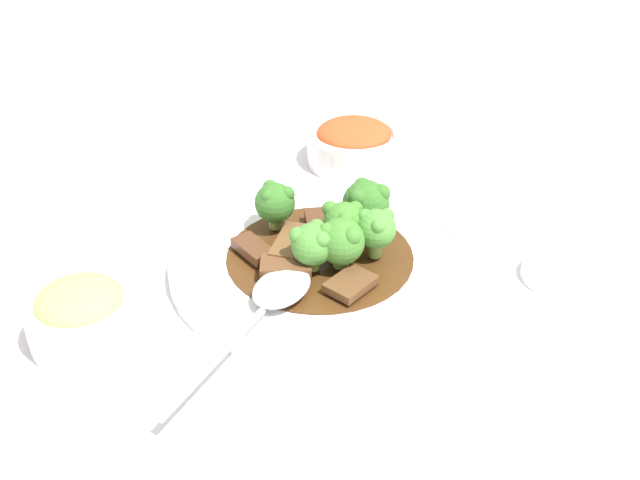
{
  "coord_description": "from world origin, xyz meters",
  "views": [
    {
      "loc": [
        0.5,
        0.38,
        0.45
      ],
      "look_at": [
        0.0,
        0.0,
        0.03
      ],
      "focal_mm": 42.0,
      "sensor_mm": 36.0,
      "label": 1
    }
  ],
  "objects_px": {
    "beef_strip_0": "(319,227)",
    "broccoli_floret_2": "(341,240)",
    "beef_strip_3": "(286,267)",
    "broccoli_floret_0": "(275,202)",
    "main_plate": "(320,260)",
    "broccoli_floret_3": "(366,202)",
    "broccoli_floret_1": "(376,228)",
    "broccoli_floret_4": "(344,222)",
    "sauce_dish": "(557,273)",
    "beef_strip_1": "(351,284)",
    "serving_spoon": "(274,296)",
    "side_bowl_appetizer": "(82,314)",
    "beef_strip_4": "(294,245)",
    "side_bowl_kimchi": "(354,143)",
    "broccoli_floret_5": "(313,244)",
    "beef_strip_2": "(253,249)"
  },
  "relations": [
    {
      "from": "side_bowl_appetizer",
      "to": "sauce_dish",
      "type": "height_order",
      "value": "side_bowl_appetizer"
    },
    {
      "from": "broccoli_floret_4",
      "to": "serving_spoon",
      "type": "distance_m",
      "value": 0.11
    },
    {
      "from": "broccoli_floret_2",
      "to": "side_bowl_kimchi",
      "type": "bearing_deg",
      "value": -148.12
    },
    {
      "from": "broccoli_floret_3",
      "to": "broccoli_floret_4",
      "type": "distance_m",
      "value": 0.05
    },
    {
      "from": "broccoli_floret_2",
      "to": "broccoli_floret_3",
      "type": "bearing_deg",
      "value": -164.65
    },
    {
      "from": "beef_strip_2",
      "to": "broccoli_floret_1",
      "type": "height_order",
      "value": "broccoli_floret_1"
    },
    {
      "from": "beef_strip_3",
      "to": "beef_strip_4",
      "type": "height_order",
      "value": "beef_strip_4"
    },
    {
      "from": "broccoli_floret_2",
      "to": "side_bowl_appetizer",
      "type": "xyz_separation_m",
      "value": [
        0.21,
        -0.13,
        -0.02
      ]
    },
    {
      "from": "broccoli_floret_1",
      "to": "side_bowl_appetizer",
      "type": "bearing_deg",
      "value": -31.28
    },
    {
      "from": "beef_strip_1",
      "to": "broccoli_floret_0",
      "type": "distance_m",
      "value": 0.13
    },
    {
      "from": "beef_strip_3",
      "to": "beef_strip_0",
      "type": "bearing_deg",
      "value": -166.99
    },
    {
      "from": "beef_strip_0",
      "to": "beef_strip_3",
      "type": "bearing_deg",
      "value": 13.01
    },
    {
      "from": "broccoli_floret_2",
      "to": "broccoli_floret_3",
      "type": "relative_size",
      "value": 0.95
    },
    {
      "from": "beef_strip_4",
      "to": "side_bowl_appetizer",
      "type": "relative_size",
      "value": 0.73
    },
    {
      "from": "beef_strip_3",
      "to": "broccoli_floret_5",
      "type": "distance_m",
      "value": 0.04
    },
    {
      "from": "beef_strip_2",
      "to": "broccoli_floret_5",
      "type": "xyz_separation_m",
      "value": [
        -0.02,
        0.06,
        0.02
      ]
    },
    {
      "from": "beef_strip_4",
      "to": "broccoli_floret_2",
      "type": "relative_size",
      "value": 1.37
    },
    {
      "from": "serving_spoon",
      "to": "side_bowl_appetizer",
      "type": "distance_m",
      "value": 0.17
    },
    {
      "from": "side_bowl_appetizer",
      "to": "side_bowl_kimchi",
      "type": "bearing_deg",
      "value": -179.24
    },
    {
      "from": "broccoli_floret_3",
      "to": "side_bowl_appetizer",
      "type": "xyz_separation_m",
      "value": [
        0.28,
        -0.11,
        -0.02
      ]
    },
    {
      "from": "main_plate",
      "to": "beef_strip_1",
      "type": "distance_m",
      "value": 0.07
    },
    {
      "from": "beef_strip_1",
      "to": "broccoli_floret_2",
      "type": "relative_size",
      "value": 0.93
    },
    {
      "from": "beef_strip_2",
      "to": "side_bowl_appetizer",
      "type": "height_order",
      "value": "side_bowl_appetizer"
    },
    {
      "from": "beef_strip_1",
      "to": "serving_spoon",
      "type": "xyz_separation_m",
      "value": [
        0.06,
        -0.04,
        0.0
      ]
    },
    {
      "from": "main_plate",
      "to": "broccoli_floret_5",
      "type": "distance_m",
      "value": 0.05
    },
    {
      "from": "broccoli_floret_4",
      "to": "sauce_dish",
      "type": "xyz_separation_m",
      "value": [
        -0.11,
        0.19,
        -0.04
      ]
    },
    {
      "from": "beef_strip_1",
      "to": "beef_strip_2",
      "type": "height_order",
      "value": "beef_strip_2"
    },
    {
      "from": "main_plate",
      "to": "beef_strip_4",
      "type": "relative_size",
      "value": 4.29
    },
    {
      "from": "broccoli_floret_2",
      "to": "sauce_dish",
      "type": "xyz_separation_m",
      "value": [
        -0.14,
        0.17,
        -0.04
      ]
    },
    {
      "from": "broccoli_floret_0",
      "to": "broccoli_floret_2",
      "type": "height_order",
      "value": "same"
    },
    {
      "from": "broccoli_floret_1",
      "to": "broccoli_floret_4",
      "type": "relative_size",
      "value": 0.97
    },
    {
      "from": "beef_strip_0",
      "to": "broccoli_floret_2",
      "type": "height_order",
      "value": "broccoli_floret_2"
    },
    {
      "from": "beef_strip_1",
      "to": "broccoli_floret_0",
      "type": "bearing_deg",
      "value": -107.52
    },
    {
      "from": "broccoli_floret_2",
      "to": "broccoli_floret_3",
      "type": "distance_m",
      "value": 0.08
    },
    {
      "from": "broccoli_floret_1",
      "to": "sauce_dish",
      "type": "relative_size",
      "value": 0.72
    },
    {
      "from": "beef_strip_0",
      "to": "side_bowl_appetizer",
      "type": "xyz_separation_m",
      "value": [
        0.25,
        -0.08,
        0.0
      ]
    },
    {
      "from": "broccoli_floret_0",
      "to": "broccoli_floret_2",
      "type": "relative_size",
      "value": 0.98
    },
    {
      "from": "broccoli_floret_0",
      "to": "main_plate",
      "type": "bearing_deg",
      "value": 81.48
    },
    {
      "from": "beef_strip_4",
      "to": "broccoli_floret_3",
      "type": "xyz_separation_m",
      "value": [
        -0.08,
        0.03,
        0.02
      ]
    },
    {
      "from": "beef_strip_3",
      "to": "sauce_dish",
      "type": "xyz_separation_m",
      "value": [
        -0.18,
        0.21,
        -0.02
      ]
    },
    {
      "from": "beef_strip_1",
      "to": "main_plate",
      "type": "bearing_deg",
      "value": -116.76
    },
    {
      "from": "main_plate",
      "to": "broccoli_floret_1",
      "type": "relative_size",
      "value": 5.92
    },
    {
      "from": "broccoli_floret_0",
      "to": "serving_spoon",
      "type": "xyz_separation_m",
      "value": [
        0.1,
        0.08,
        -0.02
      ]
    },
    {
      "from": "beef_strip_3",
      "to": "broccoli_floret_0",
      "type": "bearing_deg",
      "value": -133.25
    },
    {
      "from": "main_plate",
      "to": "broccoli_floret_4",
      "type": "bearing_deg",
      "value": 139.72
    },
    {
      "from": "serving_spoon",
      "to": "broccoli_floret_5",
      "type": "bearing_deg",
      "value": -176.62
    },
    {
      "from": "beef_strip_2",
      "to": "sauce_dish",
      "type": "height_order",
      "value": "beef_strip_2"
    },
    {
      "from": "beef_strip_0",
      "to": "side_bowl_appetizer",
      "type": "distance_m",
      "value": 0.26
    },
    {
      "from": "broccoli_floret_4",
      "to": "serving_spoon",
      "type": "xyz_separation_m",
      "value": [
        0.11,
        -0.0,
        -0.03
      ]
    },
    {
      "from": "main_plate",
      "to": "broccoli_floret_3",
      "type": "distance_m",
      "value": 0.08
    }
  ]
}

